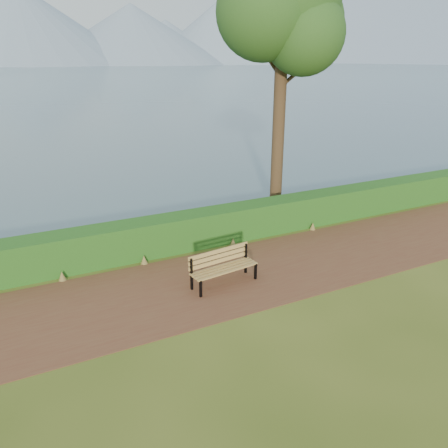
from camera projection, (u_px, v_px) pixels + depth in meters
ground at (214, 288)px, 10.51m from camera, size 140.00×140.00×0.00m
path at (208, 283)px, 10.76m from camera, size 40.00×3.40×0.01m
hedge at (175, 233)px, 12.50m from camera, size 32.00×0.85×1.00m
water at (1, 69)px, 227.93m from camera, size 700.00×510.00×0.00m
bench at (222, 265)px, 10.58m from camera, size 1.75×0.70×0.85m
tree at (284, 6)px, 13.64m from camera, size 4.63×3.80×9.04m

